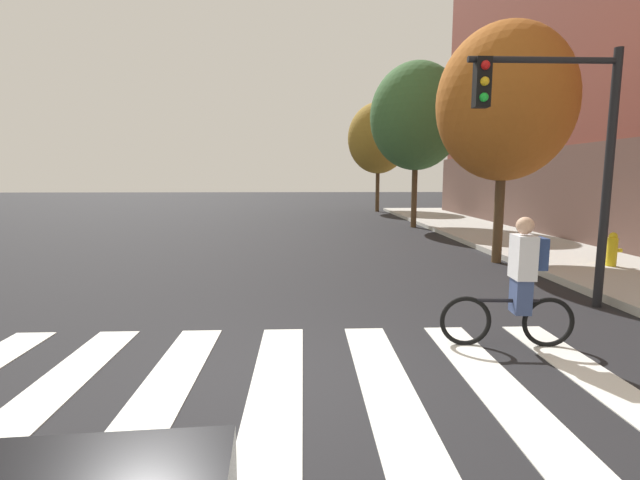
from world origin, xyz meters
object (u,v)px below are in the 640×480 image
at_px(fire_hydrant, 612,250).
at_px(street_tree_mid, 416,117).
at_px(cyclist, 519,283).
at_px(street_tree_near, 505,103).
at_px(traffic_light_near, 561,134).
at_px(street_tree_far, 378,138).

bearing_deg(fire_hydrant, street_tree_mid, 103.49).
relative_size(cyclist, street_tree_near, 0.29).
distance_m(fire_hydrant, street_tree_mid, 10.62).
bearing_deg(street_tree_mid, traffic_light_near, -93.06).
distance_m(street_tree_near, street_tree_mid, 8.22).
xyz_separation_m(traffic_light_near, fire_hydrant, (2.93, 2.72, -2.33)).
bearing_deg(traffic_light_near, street_tree_far, 88.58).
distance_m(street_tree_near, street_tree_far, 17.16).
height_order(street_tree_near, street_tree_far, street_tree_far).
distance_m(traffic_light_near, street_tree_near, 4.26).
bearing_deg(street_tree_near, traffic_light_near, -101.48).
bearing_deg(street_tree_mid, cyclist, -98.37).
bearing_deg(traffic_light_near, street_tree_mid, 86.94).
relative_size(cyclist, traffic_light_near, 0.41).
relative_size(cyclist, street_tree_far, 0.25).
distance_m(cyclist, street_tree_mid, 14.61).
bearing_deg(street_tree_near, fire_hydrant, -31.88).
relative_size(fire_hydrant, street_tree_mid, 0.11).
xyz_separation_m(traffic_light_near, street_tree_far, (0.52, 21.18, 1.67)).
relative_size(fire_hydrant, street_tree_far, 0.12).
height_order(fire_hydrant, street_tree_mid, street_tree_mid).
relative_size(cyclist, street_tree_mid, 0.25).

